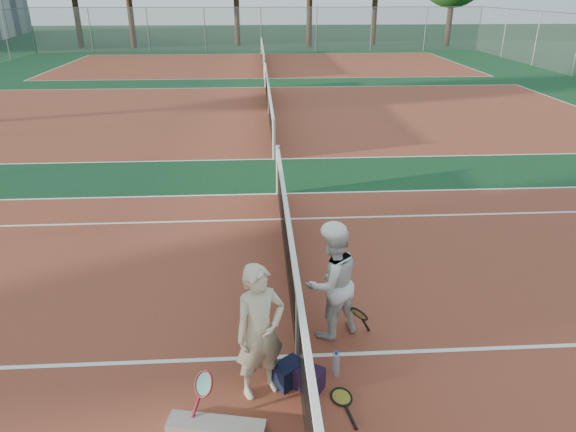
% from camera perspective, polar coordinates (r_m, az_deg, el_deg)
% --- Properties ---
extents(ground, '(130.00, 130.00, 0.00)m').
position_cam_1_polar(ground, '(6.53, 1.04, -15.33)').
color(ground, '#0E351A').
rests_on(ground, ground).
extents(court_main, '(23.77, 10.97, 0.01)m').
position_cam_1_polar(court_main, '(6.53, 1.04, -15.31)').
color(court_main, brown).
rests_on(court_main, ground).
extents(court_far_a, '(23.77, 10.97, 0.01)m').
position_cam_1_polar(court_far_a, '(19.00, -2.15, 11.30)').
color(court_far_a, brown).
rests_on(court_far_a, ground).
extents(court_far_b, '(23.77, 10.97, 0.01)m').
position_cam_1_polar(court_far_b, '(32.31, -2.80, 16.49)').
color(court_far_b, brown).
rests_on(court_far_b, ground).
extents(net_main, '(0.10, 10.98, 1.02)m').
position_cam_1_polar(net_main, '(6.22, 1.08, -11.69)').
color(net_main, black).
rests_on(net_main, ground).
extents(net_far_a, '(0.10, 10.98, 1.02)m').
position_cam_1_polar(net_far_a, '(18.90, -2.18, 12.80)').
color(net_far_a, black).
rests_on(net_far_a, ground).
extents(net_far_b, '(0.10, 10.98, 1.02)m').
position_cam_1_polar(net_far_b, '(32.25, -2.82, 17.38)').
color(net_far_b, black).
rests_on(net_far_b, ground).
extents(fence_back, '(32.00, 0.06, 3.00)m').
position_cam_1_polar(fence_back, '(39.13, -3.02, 19.97)').
color(fence_back, slate).
rests_on(fence_back, ground).
extents(player_a, '(0.69, 0.60, 1.59)m').
position_cam_1_polar(player_a, '(5.59, -3.13, -12.75)').
color(player_a, beige).
rests_on(player_a, ground).
extents(player_b, '(0.92, 0.85, 1.52)m').
position_cam_1_polar(player_b, '(6.50, 4.89, -7.38)').
color(player_b, silver).
rests_on(player_b, ground).
extents(racket_red, '(0.42, 0.42, 0.54)m').
position_cam_1_polar(racket_red, '(5.70, -9.25, -19.05)').
color(racket_red, maroon).
rests_on(racket_red, ground).
extents(racket_black_held, '(0.45, 0.45, 0.51)m').
position_cam_1_polar(racket_black_held, '(6.69, 7.86, -11.74)').
color(racket_black_held, black).
rests_on(racket_black_held, ground).
extents(racket_spare, '(0.37, 0.64, 0.03)m').
position_cam_1_polar(racket_spare, '(6.02, 5.95, -19.36)').
color(racket_spare, black).
rests_on(racket_spare, ground).
extents(sports_bag_navy, '(0.41, 0.40, 0.27)m').
position_cam_1_polar(sports_bag_navy, '(6.09, 0.03, -17.08)').
color(sports_bag_navy, black).
rests_on(sports_bag_navy, ground).
extents(sports_bag_purple, '(0.40, 0.36, 0.27)m').
position_cam_1_polar(sports_bag_purple, '(6.04, 2.28, -17.57)').
color(sports_bag_purple, black).
rests_on(sports_bag_purple, ground).
extents(net_cover_canvas, '(1.03, 0.42, 0.11)m').
position_cam_1_polar(net_cover_canvas, '(5.69, -7.98, -22.16)').
color(net_cover_canvas, slate).
rests_on(net_cover_canvas, ground).
extents(water_bottle, '(0.09, 0.09, 0.30)m').
position_cam_1_polar(water_bottle, '(6.21, 5.35, -16.07)').
color(water_bottle, silver).
rests_on(water_bottle, ground).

